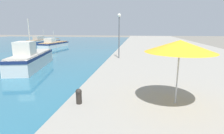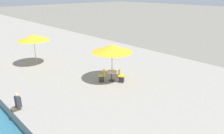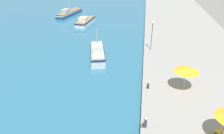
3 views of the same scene
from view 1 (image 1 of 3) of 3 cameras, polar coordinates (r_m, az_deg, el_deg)
The scene contains 7 objects.
quay_promenade at distance 29.70m, azimuth 18.03°, elevation 5.31°, with size 16.00×90.00×0.65m.
fishing_boat_near at distance 18.28m, azimuth -24.90°, elevation 2.53°, with size 3.79×7.93×4.57m.
fishing_boat_mid at distance 36.93m, azimuth -18.48°, elevation 7.16°, with size 3.10×7.69×3.26m.
fishing_boat_far at distance 46.06m, azimuth -21.44°, elevation 7.92°, with size 4.20×10.31×3.39m.
cafe_umbrella_white at distance 7.44m, azimuth 21.30°, elevation 6.35°, with size 2.76×2.76×2.65m.
mooring_bollard at distance 7.51m, azimuth -10.78°, elevation -9.19°, with size 0.26×0.26×0.65m.
lamppost at distance 18.37m, azimuth 2.34°, elevation 12.51°, with size 0.36×0.36×4.56m.
Camera 1 is at (2.99, 7.92, 3.75)m, focal length 28.00 mm.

